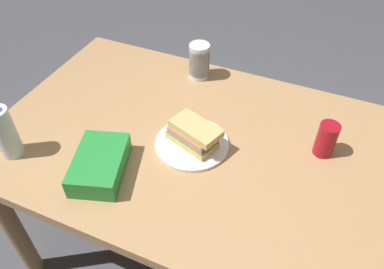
# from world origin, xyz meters

# --- Properties ---
(ground_plane) EXTENTS (8.00, 8.00, 0.00)m
(ground_plane) POSITION_xyz_m (0.00, 0.00, 0.00)
(ground_plane) COLOR #4C4C51
(dining_table) EXTENTS (1.67, 0.92, 0.74)m
(dining_table) POSITION_xyz_m (0.00, 0.00, 0.65)
(dining_table) COLOR tan
(dining_table) RESTS_ON ground_plane
(paper_plate) EXTENTS (0.25, 0.25, 0.01)m
(paper_plate) POSITION_xyz_m (-0.12, -0.03, 0.74)
(paper_plate) COLOR white
(paper_plate) RESTS_ON dining_table
(sandwich) EXTENTS (0.20, 0.14, 0.08)m
(sandwich) POSITION_xyz_m (-0.12, -0.03, 0.79)
(sandwich) COLOR #DBB26B
(sandwich) RESTS_ON paper_plate
(soda_can_red) EXTENTS (0.07, 0.07, 0.12)m
(soda_can_red) POSITION_xyz_m (0.30, 0.12, 0.80)
(soda_can_red) COLOR maroon
(soda_can_red) RESTS_ON dining_table
(chip_bag) EXTENTS (0.21, 0.26, 0.07)m
(chip_bag) POSITION_xyz_m (-0.34, -0.25, 0.77)
(chip_bag) COLOR #268C38
(chip_bag) RESTS_ON dining_table
(water_bottle_tall) EXTENTS (0.07, 0.07, 0.20)m
(water_bottle_tall) POSITION_xyz_m (-0.66, -0.30, 0.83)
(water_bottle_tall) COLOR silver
(water_bottle_tall) RESTS_ON dining_table
(plastic_cup_stack) EXTENTS (0.08, 0.08, 0.15)m
(plastic_cup_stack) POSITION_xyz_m (-0.26, 0.36, 0.81)
(plastic_cup_stack) COLOR silver
(plastic_cup_stack) RESTS_ON dining_table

